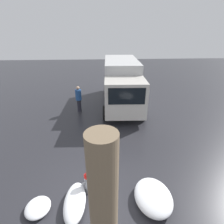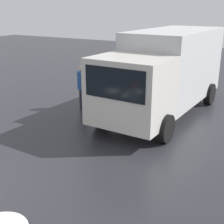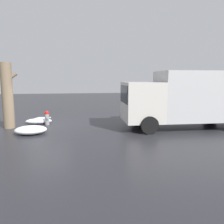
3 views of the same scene
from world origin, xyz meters
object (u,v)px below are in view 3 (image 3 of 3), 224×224
(delivery_truck, at_px, (189,97))
(pedestrian, at_px, (149,105))
(fire_hydrant, at_px, (47,118))
(tree_trunk, at_px, (7,96))

(delivery_truck, distance_m, pedestrian, 3.38)
(fire_hydrant, relative_size, tree_trunk, 0.23)
(pedestrian, bearing_deg, tree_trunk, 124.40)
(tree_trunk, bearing_deg, fire_hydrant, 14.64)
(pedestrian, bearing_deg, fire_hydrant, 123.02)
(fire_hydrant, xyz_separation_m, delivery_truck, (8.01, -2.01, 1.27))
(fire_hydrant, height_order, pedestrian, pedestrian)
(tree_trunk, bearing_deg, delivery_truck, -8.45)
(fire_hydrant, distance_m, tree_trunk, 2.49)
(fire_hydrant, relative_size, pedestrian, 0.48)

